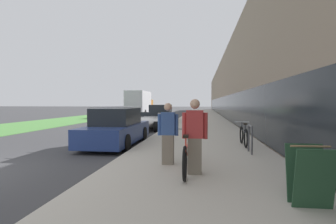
% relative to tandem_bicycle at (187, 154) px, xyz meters
% --- Properties ---
extents(sidewalk_slab, '(4.59, 70.00, 0.14)m').
position_rel_tandem_bicycle_xyz_m(sidewalk_slab, '(0.29, 19.99, -0.44)').
color(sidewalk_slab, '#BCB5A5').
rests_on(sidewalk_slab, ground).
extents(storefront_facade, '(10.01, 70.00, 7.03)m').
position_rel_tandem_bicycle_xyz_m(storefront_facade, '(7.62, 27.99, 3.00)').
color(storefront_facade, gray).
rests_on(storefront_facade, ground).
extents(lawn_strip, '(5.73, 70.00, 0.03)m').
position_rel_tandem_bicycle_xyz_m(lawn_strip, '(-12.32, 23.99, -0.50)').
color(lawn_strip, '#518E42').
rests_on(lawn_strip, ground).
extents(tandem_bicycle, '(0.52, 2.44, 0.87)m').
position_rel_tandem_bicycle_xyz_m(tandem_bicycle, '(0.00, 0.00, 0.00)').
color(tandem_bicycle, black).
rests_on(tandem_bicycle, sidewalk_slab).
extents(person_rider, '(0.54, 0.21, 1.60)m').
position_rel_tandem_bicycle_xyz_m(person_rider, '(0.18, -0.30, 0.43)').
color(person_rider, '#756B5B').
rests_on(person_rider, sidewalk_slab).
extents(person_bystander, '(0.52, 0.20, 1.52)m').
position_rel_tandem_bicycle_xyz_m(person_bystander, '(-0.50, 0.49, 0.39)').
color(person_bystander, '#756B5B').
rests_on(person_bystander, sidewalk_slab).
extents(bike_rack_hoop, '(0.05, 0.60, 0.84)m').
position_rel_tandem_bicycle_xyz_m(bike_rack_hoop, '(1.78, 2.25, 0.14)').
color(bike_rack_hoop, '#4C4C51').
rests_on(bike_rack_hoop, sidewalk_slab).
extents(cruiser_bike_nearest, '(0.52, 1.64, 0.83)m').
position_rel_tandem_bicycle_xyz_m(cruiser_bike_nearest, '(1.79, 3.63, -0.02)').
color(cruiser_bike_nearest, black).
rests_on(cruiser_bike_nearest, sidewalk_slab).
extents(sandwich_board_sign, '(0.56, 0.56, 0.90)m').
position_rel_tandem_bicycle_xyz_m(sandwich_board_sign, '(1.91, -1.83, 0.08)').
color(sandwich_board_sign, '#23472D').
rests_on(sandwich_board_sign, sidewalk_slab).
extents(parked_sedan_curbside, '(1.78, 4.48, 1.52)m').
position_rel_tandem_bicycle_xyz_m(parked_sedan_curbside, '(-3.03, 4.07, 0.14)').
color(parked_sedan_curbside, navy).
rests_on(parked_sedan_curbside, ground).
extents(vintage_roadster_curbside, '(1.85, 4.37, 1.07)m').
position_rel_tandem_bicycle_xyz_m(vintage_roadster_curbside, '(-3.09, 10.01, -0.05)').
color(vintage_roadster_curbside, white).
rests_on(vintage_roadster_curbside, ground).
extents(parked_sedan_far, '(1.90, 4.77, 1.50)m').
position_rel_tandem_bicycle_xyz_m(parked_sedan_far, '(-3.07, 15.43, 0.17)').
color(parked_sedan_far, silver).
rests_on(parked_sedan_far, ground).
extents(moving_truck, '(2.31, 7.03, 3.11)m').
position_rel_tandem_bicycle_xyz_m(moving_truck, '(-7.67, 26.96, 1.05)').
color(moving_truck, orange).
rests_on(moving_truck, ground).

